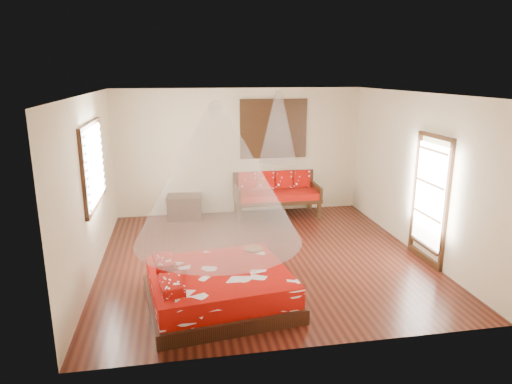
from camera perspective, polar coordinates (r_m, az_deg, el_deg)
room at (r=7.61m, az=0.85°, el=1.63°), size 5.54×5.54×2.84m
bed at (r=6.43m, az=-4.69°, el=-11.88°), size 2.15×1.99×0.63m
daybed at (r=10.24m, az=2.52°, el=0.00°), size 1.88×0.84×0.96m
storage_chest at (r=10.14m, az=-8.93°, el=-1.84°), size 0.81×0.64×0.52m
shutter_panel at (r=10.30m, az=2.21°, el=7.90°), size 1.52×0.06×1.32m
window_left at (r=7.73m, az=-19.62°, el=3.24°), size 0.10×1.74×1.34m
glazed_door at (r=8.11m, az=20.88°, el=-0.94°), size 0.08×1.02×2.16m
wine_tray at (r=6.99m, az=-0.34°, el=-6.79°), size 0.28×0.28×0.22m
mosquito_net_main at (r=5.90m, az=-4.87°, el=2.18°), size 2.22×2.22×1.80m
mosquito_net_daybed at (r=9.84m, az=2.79°, el=8.15°), size 0.81×0.81×1.50m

